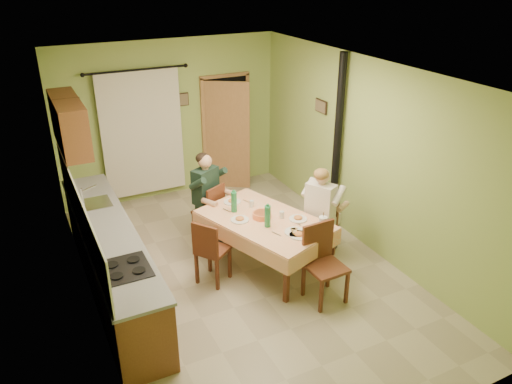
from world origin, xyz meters
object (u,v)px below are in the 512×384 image
chair_near (324,279)px  man_right (321,203)px  chair_far (209,222)px  stove_flue (336,167)px  chair_left (213,263)px  chair_right (320,239)px  dining_table (264,243)px  man_far (207,188)px

chair_near → man_right: (0.50, 0.89, 0.59)m
chair_far → stove_flue: bearing=-40.4°
chair_left → man_right: 1.74m
man_right → chair_left: bearing=58.2°
chair_right → chair_left: bearing=58.4°
chair_near → chair_left: 1.51m
dining_table → chair_left: size_ratio=2.20×
chair_near → chair_left: bearing=-43.6°
chair_far → chair_left: 1.14m
chair_near → man_far: man_far is taller
chair_far → man_right: size_ratio=0.67×
dining_table → chair_right: size_ratio=2.20×
chair_near → man_far: (-0.76, 2.08, 0.59)m
chair_far → man_far: (-0.01, 0.01, 0.59)m
man_right → stove_flue: (0.72, 0.72, 0.15)m
dining_table → man_far: size_ratio=1.49×
chair_near → stove_flue: 2.15m
chair_near → chair_right: bearing=-121.9°
dining_table → chair_right: (0.85, -0.12, -0.09)m
chair_near → chair_left: chair_near is taller
chair_left → stove_flue: (2.35, 0.60, 0.74)m
chair_near → chair_left: size_ratio=1.09×
chair_near → stove_flue: bearing=-129.4°
man_far → stove_flue: 2.05m
man_far → stove_flue: (1.98, -0.48, 0.15)m
chair_far → chair_left: bearing=-136.4°
chair_far → chair_left: chair_left is taller
man_right → stove_flue: size_ratio=0.50×
stove_flue → chair_right: bearing=-135.1°
dining_table → man_far: (-0.42, 1.07, 0.50)m
dining_table → stove_flue: stove_flue is taller
man_right → stove_flue: stove_flue is taller
chair_left → stove_flue: bearing=68.4°
chair_right → man_far: size_ratio=0.67×
stove_flue → man_far: bearing=166.3°
chair_far → chair_left: (-0.38, -1.07, 0.00)m
dining_table → chair_far: (-0.42, 1.06, -0.09)m
chair_left → stove_flue: size_ratio=0.33×
stove_flue → chair_far: bearing=166.6°
chair_right → man_right: bearing=90.0°
chair_near → chair_right: chair_near is taller
man_far → man_right: (1.26, -1.20, 0.00)m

